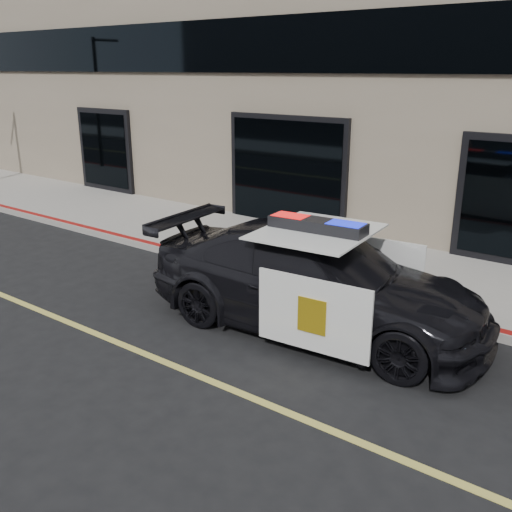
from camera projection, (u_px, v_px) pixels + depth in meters
The scene contains 4 objects.
ground at pixel (93, 333), 8.98m from camera, with size 120.00×120.00×0.00m, color black.
sidewalk_n at pixel (281, 248), 12.96m from camera, with size 60.00×3.50×0.15m, color gray.
police_car at pixel (315, 280), 8.92m from camera, with size 3.09×5.83×1.79m.
fire_hydrant at pixel (278, 242), 11.97m from camera, with size 0.33×0.45×0.72m.
Camera 1 is at (6.93, -5.00, 3.97)m, focal length 40.00 mm.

